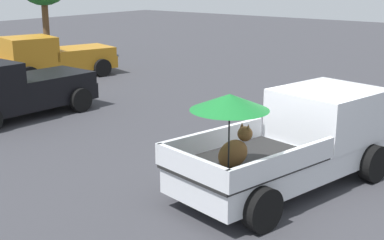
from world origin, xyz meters
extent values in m
plane|color=#38383D|center=(0.00, 0.00, 0.00)|extent=(80.00, 80.00, 0.00)
cylinder|color=black|center=(1.91, 0.60, 0.40)|extent=(0.84, 0.44, 0.80)
cylinder|color=black|center=(1.51, -1.32, 0.40)|extent=(0.84, 0.44, 0.80)
cylinder|color=black|center=(-1.51, 1.32, 0.40)|extent=(0.84, 0.44, 0.80)
cylinder|color=black|center=(-1.91, -0.60, 0.40)|extent=(0.84, 0.44, 0.80)
cube|color=silver|center=(0.00, 0.00, 0.57)|extent=(5.26, 2.79, 0.50)
cube|color=silver|center=(1.37, -0.29, 1.36)|extent=(2.44, 2.25, 1.08)
cube|color=#4C606B|center=(2.35, -0.49, 1.56)|extent=(0.41, 1.70, 0.64)
cube|color=black|center=(-1.13, 0.24, 0.85)|extent=(3.12, 2.38, 0.06)
cube|color=silver|center=(-0.94, 1.14, 1.08)|extent=(2.76, 0.67, 0.40)
cube|color=silver|center=(-1.31, -0.66, 1.08)|extent=(2.76, 0.67, 0.40)
cube|color=silver|center=(-2.45, 0.52, 1.08)|extent=(0.48, 1.82, 0.40)
ellipsoid|color=brown|center=(-1.59, 0.22, 1.14)|extent=(0.73, 0.45, 0.52)
sphere|color=brown|center=(-1.30, 0.16, 1.46)|extent=(0.33, 0.33, 0.28)
cone|color=brown|center=(-1.28, 0.24, 1.60)|extent=(0.11, 0.11, 0.12)
cone|color=brown|center=(-1.32, 0.08, 1.60)|extent=(0.11, 0.11, 0.12)
cylinder|color=black|center=(-1.92, 0.11, 1.48)|extent=(0.04, 0.04, 1.20)
cone|color=#19722D|center=(-1.92, 0.11, 2.18)|extent=(1.63, 1.63, 0.28)
cylinder|color=black|center=(3.31, 12.95, 0.38)|extent=(0.80, 0.46, 0.76)
cylinder|color=black|center=(3.83, 14.78, 0.38)|extent=(0.80, 0.46, 0.76)
cylinder|color=black|center=(6.39, 12.08, 0.38)|extent=(0.80, 0.46, 0.76)
cylinder|color=black|center=(6.91, 13.91, 0.38)|extent=(0.80, 0.46, 0.76)
cube|color=#B27219|center=(5.11, 13.43, 0.55)|extent=(5.11, 3.04, 0.50)
cube|color=#B27219|center=(3.96, 13.76, 1.30)|extent=(2.32, 2.25, 1.00)
cube|color=#B27219|center=(6.07, 13.16, 1.00)|extent=(3.09, 2.47, 0.40)
cylinder|color=black|center=(1.75, 8.20, 0.38)|extent=(0.77, 0.29, 0.76)
cylinder|color=black|center=(1.83, 10.10, 0.38)|extent=(0.77, 0.29, 0.76)
cube|color=black|center=(0.20, 9.21, 0.55)|extent=(4.87, 2.00, 0.50)
cube|color=black|center=(1.20, 9.17, 1.00)|extent=(2.77, 1.91, 0.40)
cylinder|color=brown|center=(7.62, 17.31, 1.58)|extent=(0.32, 0.32, 3.17)
camera|label=1|loc=(-9.31, -4.72, 4.29)|focal=49.96mm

